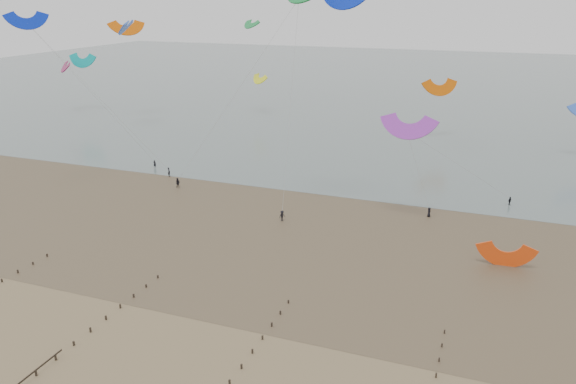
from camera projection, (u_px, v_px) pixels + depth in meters
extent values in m
plane|color=brown|center=(211.00, 353.00, 57.21)|extent=(500.00, 500.00, 0.00)
plane|color=#475654|center=(436.00, 83.00, 234.01)|extent=(500.00, 500.00, 0.00)
plane|color=#473A28|center=(315.00, 228.00, 88.14)|extent=(500.00, 500.00, 0.00)
ellipsoid|color=slate|center=(172.00, 243.00, 82.59)|extent=(23.60, 14.36, 0.01)
ellipsoid|color=slate|center=(395.00, 231.00, 86.85)|extent=(33.64, 18.32, 0.01)
ellipsoid|color=slate|center=(122.00, 189.00, 105.75)|extent=(26.95, 14.22, 0.01)
cube|color=black|center=(2.00, 281.00, 71.31)|extent=(0.16, 0.16, 0.54)
cube|color=black|center=(18.00, 272.00, 73.64)|extent=(0.16, 0.16, 0.51)
cube|color=black|center=(33.00, 263.00, 75.97)|extent=(0.16, 0.16, 0.48)
cube|color=black|center=(47.00, 256.00, 78.30)|extent=(0.16, 0.16, 0.45)
cube|color=black|center=(36.00, 373.00, 53.72)|extent=(0.16, 0.16, 0.68)
cube|color=black|center=(56.00, 358.00, 56.05)|extent=(0.16, 0.16, 0.65)
cube|color=black|center=(74.00, 343.00, 58.38)|extent=(0.16, 0.16, 0.62)
cube|color=black|center=(90.00, 330.00, 60.72)|extent=(0.16, 0.16, 0.59)
cube|color=black|center=(106.00, 318.00, 63.05)|extent=(0.16, 0.16, 0.57)
cube|color=black|center=(120.00, 307.00, 65.38)|extent=(0.16, 0.16, 0.54)
cube|color=black|center=(134.00, 296.00, 67.71)|extent=(0.16, 0.16, 0.51)
cube|color=black|center=(146.00, 286.00, 70.04)|extent=(0.16, 0.16, 0.48)
cube|color=black|center=(158.00, 277.00, 72.37)|extent=(0.16, 0.16, 0.45)
cube|color=black|center=(230.00, 383.00, 52.45)|extent=(0.16, 0.16, 0.62)
cube|color=black|center=(241.00, 366.00, 54.78)|extent=(0.16, 0.16, 0.59)
cube|color=black|center=(252.00, 351.00, 57.12)|extent=(0.16, 0.16, 0.57)
cube|color=black|center=(262.00, 338.00, 59.45)|extent=(0.16, 0.16, 0.54)
cube|color=black|center=(272.00, 325.00, 61.78)|extent=(0.16, 0.16, 0.51)
cube|color=black|center=(280.00, 313.00, 64.11)|extent=(0.16, 0.16, 0.48)
cube|color=black|center=(288.00, 302.00, 66.44)|extent=(0.16, 0.16, 0.45)
cube|color=black|center=(436.00, 376.00, 53.52)|extent=(0.16, 0.16, 0.54)
cube|color=black|center=(439.00, 360.00, 55.85)|extent=(0.16, 0.16, 0.51)
cube|color=black|center=(442.00, 345.00, 58.18)|extent=(0.16, 0.16, 0.48)
cube|color=black|center=(444.00, 332.00, 60.51)|extent=(0.16, 0.16, 0.45)
imported|color=black|center=(169.00, 172.00, 112.76)|extent=(0.82, 0.78, 1.88)
imported|color=black|center=(282.00, 216.00, 90.56)|extent=(1.16, 1.29, 1.74)
imported|color=black|center=(178.00, 183.00, 106.25)|extent=(0.93, 0.74, 1.86)
imported|color=black|center=(429.00, 212.00, 92.24)|extent=(0.70, 0.90, 1.62)
imported|color=black|center=(155.00, 164.00, 118.62)|extent=(0.64, 0.45, 1.65)
imported|color=black|center=(510.00, 201.00, 97.35)|extent=(0.80, 0.97, 1.54)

